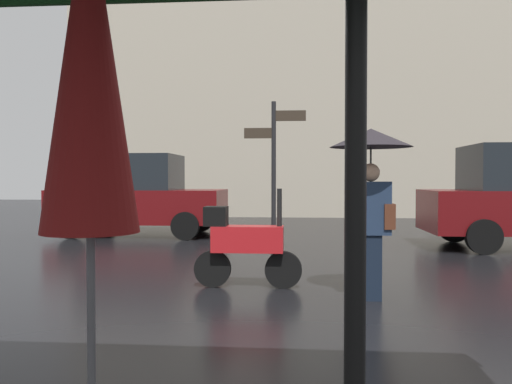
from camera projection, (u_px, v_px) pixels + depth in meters
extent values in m
cylinder|color=black|center=(355.00, 214.00, 2.08)|extent=(0.09, 0.09, 2.43)
cylinder|color=#4C4C51|center=(92.00, 359.00, 2.23)|extent=(0.04, 0.04, 1.08)
cone|color=maroon|center=(89.00, 58.00, 2.20)|extent=(0.41, 0.41, 1.47)
cube|color=black|center=(370.00, 267.00, 5.84)|extent=(0.24, 0.15, 0.73)
cube|color=#1E2D47|center=(371.00, 208.00, 5.82)|extent=(0.44, 0.20, 0.59)
sphere|color=tan|center=(371.00, 172.00, 5.81)|extent=(0.20, 0.20, 0.20)
cube|color=#512819|center=(388.00, 216.00, 5.81)|extent=(0.12, 0.24, 0.28)
cylinder|color=black|center=(371.00, 161.00, 5.81)|extent=(0.02, 0.02, 0.30)
cone|color=#272227|center=(371.00, 138.00, 5.80)|extent=(0.91, 0.91, 0.21)
cylinder|color=black|center=(283.00, 270.00, 6.47)|extent=(0.46, 0.09, 0.46)
cylinder|color=black|center=(213.00, 269.00, 6.54)|extent=(0.46, 0.09, 0.46)
cube|color=red|center=(248.00, 239.00, 6.49)|extent=(0.88, 0.32, 0.32)
cube|color=black|center=(216.00, 216.00, 6.52)|extent=(0.28, 0.28, 0.24)
cylinder|color=black|center=(280.00, 211.00, 6.45)|extent=(0.06, 0.06, 0.55)
cube|color=#590C0F|center=(140.00, 206.00, 12.60)|extent=(4.01, 1.84, 0.78)
cube|color=black|center=(132.00, 172.00, 12.60)|extent=(2.21, 1.69, 0.84)
cylinder|color=black|center=(201.00, 220.00, 13.41)|extent=(0.63, 0.18, 0.63)
cylinder|color=black|center=(185.00, 226.00, 11.59)|extent=(0.63, 0.18, 0.63)
cylinder|color=black|center=(102.00, 219.00, 13.63)|extent=(0.63, 0.18, 0.63)
cylinder|color=black|center=(71.00, 225.00, 11.80)|extent=(0.63, 0.18, 0.63)
cylinder|color=black|center=(454.00, 227.00, 11.19)|extent=(0.64, 0.18, 0.64)
cylinder|color=black|center=(484.00, 237.00, 9.36)|extent=(0.64, 0.18, 0.64)
cylinder|color=black|center=(274.00, 179.00, 9.17)|extent=(0.08, 0.08, 2.71)
cube|color=#33281E|center=(290.00, 116.00, 9.12)|extent=(0.56, 0.04, 0.18)
cube|color=#33281E|center=(259.00, 133.00, 9.17)|extent=(0.52, 0.04, 0.18)
cube|color=#B2A893|center=(294.00, 21.00, 19.61)|extent=(16.29, 2.86, 14.55)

